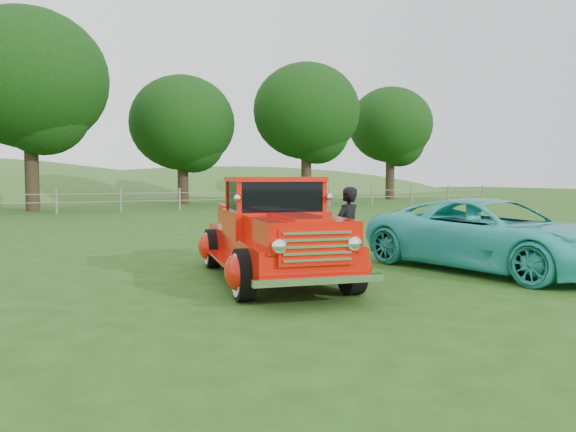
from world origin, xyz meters
name	(u,v)px	position (x,y,z in m)	size (l,w,h in m)	color
ground	(347,296)	(0.00, 0.00, 0.00)	(140.00, 140.00, 0.00)	#234612
distant_hills	(30,235)	(-4.08, 59.46, -4.55)	(116.00, 60.00, 18.00)	#3A6726
fence_line	(121,200)	(0.00, 22.00, 0.60)	(48.00, 0.12, 1.20)	slate
tree_near_west	(29,79)	(-4.00, 25.00, 6.80)	(8.00, 8.00, 10.42)	black
tree_near_east	(182,123)	(5.00, 29.00, 5.25)	(6.80, 6.80, 8.33)	black
tree_mid_east	(306,112)	(13.00, 27.00, 6.17)	(7.20, 7.20, 9.44)	black
tree_far_east	(391,125)	(22.00, 30.00, 5.86)	(6.60, 6.60, 8.86)	black
red_pickup	(273,234)	(-0.44, 1.72, 0.80)	(2.80, 5.20, 1.78)	black
teal_sedan	(492,235)	(3.70, 0.85, 0.68)	(2.26, 4.91, 1.36)	#31C6BE
man	(347,230)	(1.06, 1.77, 0.80)	(0.58, 0.38, 1.60)	black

